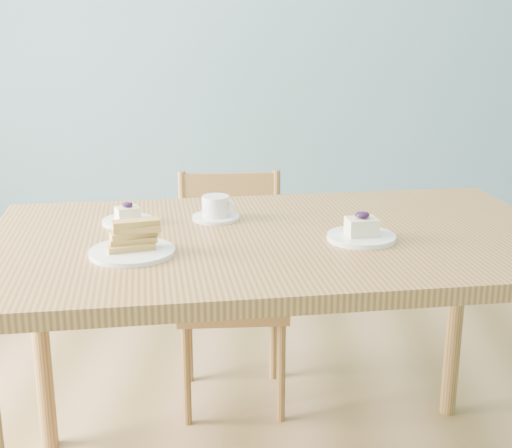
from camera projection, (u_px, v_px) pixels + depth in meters
The scene contains 7 objects.
room at pixel (141, 42), 1.64m from camera, with size 5.01×5.01×2.71m.
dining_table at pixel (278, 264), 1.96m from camera, with size 1.70×1.16×0.84m.
dining_chair at pixel (231, 288), 2.64m from camera, with size 0.43×0.41×0.86m.
cheesecake_plate_near at pixel (362, 233), 1.89m from camera, with size 0.18×0.18×0.08m.
cheesecake_plate_far at pixel (128, 218), 2.04m from camera, with size 0.15×0.15×0.06m.
coffee_cup at pixel (216, 209), 2.08m from camera, with size 0.14×0.14×0.07m.
biscotti_plate at pixel (132, 244), 1.77m from camera, with size 0.21×0.21×0.08m.
Camera 1 is at (0.32, -1.68, 1.41)m, focal length 50.00 mm.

